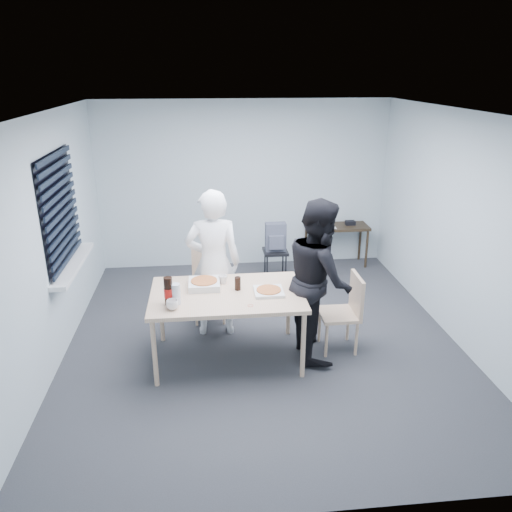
{
  "coord_description": "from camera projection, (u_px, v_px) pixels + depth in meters",
  "views": [
    {
      "loc": [
        -0.62,
        -5.16,
        3.01
      ],
      "look_at": [
        -0.06,
        0.1,
        1.02
      ],
      "focal_mm": 35.0,
      "sensor_mm": 36.0,
      "label": 1
    }
  ],
  "objects": [
    {
      "name": "dining_table",
      "position": [
        227.0,
        298.0,
        5.3
      ],
      "size": [
        1.61,
        1.02,
        0.79
      ],
      "color": "beige",
      "rests_on": "ground"
    },
    {
      "name": "soda_bottle",
      "position": [
        168.0,
        292.0,
        4.97
      ],
      "size": [
        0.09,
        0.09,
        0.29
      ],
      "rotation": [
        0.0,
        0.0,
        0.18
      ],
      "color": "black",
      "rests_on": "dining_table"
    },
    {
      "name": "mug_a",
      "position": [
        172.0,
        305.0,
        4.9
      ],
      "size": [
        0.17,
        0.17,
        0.1
      ],
      "primitive_type": "imported",
      "rotation": [
        0.0,
        0.0,
        0.52
      ],
      "color": "white",
      "rests_on": "dining_table"
    },
    {
      "name": "stool",
      "position": [
        275.0,
        257.0,
        7.4
      ],
      "size": [
        0.36,
        0.36,
        0.49
      ],
      "color": "black",
      "rests_on": "ground"
    },
    {
      "name": "side_table",
      "position": [
        337.0,
        230.0,
        7.98
      ],
      "size": [
        1.0,
        0.44,
        0.66
      ],
      "color": "#352719",
      "rests_on": "ground"
    },
    {
      "name": "chair_far",
      "position": [
        209.0,
        279.0,
        6.31
      ],
      "size": [
        0.42,
        0.42,
        0.89
      ],
      "color": "beige",
      "rests_on": "ground"
    },
    {
      "name": "black_box",
      "position": [
        350.0,
        223.0,
        7.98
      ],
      "size": [
        0.15,
        0.11,
        0.06
      ],
      "primitive_type": "cube",
      "rotation": [
        0.0,
        0.0,
        0.0
      ],
      "color": "black",
      "rests_on": "side_table"
    },
    {
      "name": "chair_right",
      "position": [
        347.0,
        307.0,
        5.56
      ],
      "size": [
        0.42,
        0.42,
        0.89
      ],
      "color": "beige",
      "rests_on": "ground"
    },
    {
      "name": "backpack",
      "position": [
        276.0,
        237.0,
        7.28
      ],
      "size": [
        0.3,
        0.22,
        0.42
      ],
      "rotation": [
        0.0,
        0.0,
        0.1
      ],
      "color": "slate",
      "rests_on": "stool"
    },
    {
      "name": "cola_glass",
      "position": [
        238.0,
        283.0,
        5.32
      ],
      "size": [
        0.08,
        0.08,
        0.15
      ],
      "primitive_type": "cylinder",
      "rotation": [
        0.0,
        0.0,
        0.17
      ],
      "color": "black",
      "rests_on": "dining_table"
    },
    {
      "name": "pizza_box_b",
      "position": [
        269.0,
        291.0,
        5.27
      ],
      "size": [
        0.31,
        0.31,
        0.04
      ],
      "rotation": [
        0.0,
        0.0,
        -0.3
      ],
      "color": "white",
      "rests_on": "dining_table"
    },
    {
      "name": "mug_b",
      "position": [
        223.0,
        279.0,
        5.5
      ],
      "size": [
        0.1,
        0.1,
        0.09
      ],
      "primitive_type": "imported",
      "color": "white",
      "rests_on": "dining_table"
    },
    {
      "name": "person_black",
      "position": [
        319.0,
        279.0,
        5.37
      ],
      "size": [
        0.47,
        0.86,
        1.77
      ],
      "primitive_type": "imported",
      "rotation": [
        0.0,
        0.0,
        1.57
      ],
      "color": "black",
      "rests_on": "ground"
    },
    {
      "name": "plastic_cups",
      "position": [
        176.0,
        294.0,
        4.99
      ],
      "size": [
        0.12,
        0.12,
        0.22
      ],
      "primitive_type": "cylinder",
      "rotation": [
        0.0,
        0.0,
        0.36
      ],
      "color": "silver",
      "rests_on": "dining_table"
    },
    {
      "name": "person_white",
      "position": [
        213.0,
        264.0,
        5.79
      ],
      "size": [
        0.65,
        0.42,
        1.77
      ],
      "primitive_type": "imported",
      "rotation": [
        0.0,
        0.0,
        3.14
      ],
      "color": "white",
      "rests_on": "ground"
    },
    {
      "name": "room",
      "position": [
        64.0,
        218.0,
        5.57
      ],
      "size": [
        5.0,
        5.0,
        5.0
      ],
      "color": "#323237",
      "rests_on": "ground"
    },
    {
      "name": "rubber_band",
      "position": [
        250.0,
        306.0,
        4.99
      ],
      "size": [
        0.06,
        0.06,
        0.0
      ],
      "primitive_type": "torus",
      "rotation": [
        0.0,
        0.0,
        -0.12
      ],
      "color": "red",
      "rests_on": "dining_table"
    },
    {
      "name": "papers",
      "position": [
        328.0,
        226.0,
        7.91
      ],
      "size": [
        0.26,
        0.32,
        0.0
      ],
      "primitive_type": "cube",
      "rotation": [
        0.0,
        0.0,
        0.19
      ],
      "color": "white",
      "rests_on": "side_table"
    },
    {
      "name": "pizza_box_a",
      "position": [
        204.0,
        284.0,
        5.4
      ],
      "size": [
        0.33,
        0.33,
        0.08
      ],
      "rotation": [
        0.0,
        0.0,
        0.09
      ],
      "color": "white",
      "rests_on": "dining_table"
    }
  ]
}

